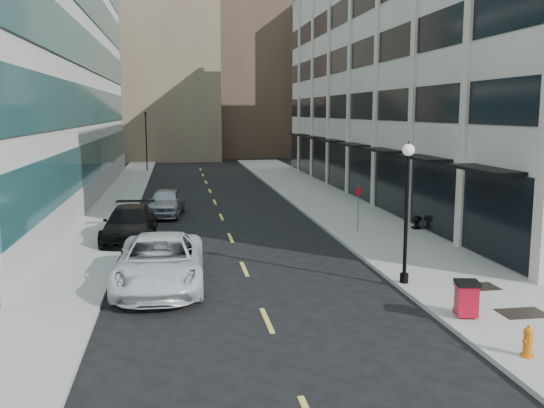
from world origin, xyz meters
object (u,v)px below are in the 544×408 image
object	(u,v)px
car_silver_sedan	(166,202)
fire_hydrant	(528,341)
car_white_van	(160,262)
traffic_signal	(145,116)
sign_post	(358,201)
lamppost	(407,200)
car_black_pickup	(130,224)
trash_bin	(466,297)
urn_planter	(416,221)

from	to	relation	value
car_silver_sedan	fire_hydrant	world-z (taller)	car_silver_sedan
car_white_van	fire_hydrant	distance (m)	12.12
traffic_signal	sign_post	world-z (taller)	traffic_signal
lamppost	traffic_signal	bearing A→B (deg)	104.00
traffic_signal	lamppost	distance (m)	44.72
traffic_signal	lamppost	xyz separation A→B (m)	(10.80, -43.31, -2.63)
car_black_pickup	car_silver_sedan	world-z (taller)	car_black_pickup
car_black_pickup	sign_post	world-z (taller)	sign_post
lamppost	sign_post	world-z (taller)	lamppost
car_silver_sedan	trash_bin	bearing A→B (deg)	-58.68
car_black_pickup	sign_post	size ratio (longest dim) A/B	2.40
lamppost	car_silver_sedan	bearing A→B (deg)	117.52
car_black_pickup	trash_bin	bearing A→B (deg)	-48.22
traffic_signal	car_silver_sedan	xyz separation A→B (m)	(2.30, -27.00, -4.90)
urn_planter	sign_post	bearing A→B (deg)	-175.75
fire_hydrant	trash_bin	size ratio (longest dim) A/B	0.74
car_white_van	sign_post	xyz separation A→B (m)	(9.60, 7.84, 0.78)
traffic_signal	car_silver_sedan	bearing A→B (deg)	-85.13
car_white_van	trash_bin	bearing A→B (deg)	-26.96
trash_bin	sign_post	xyz separation A→B (m)	(0.62, 12.83, 0.95)
urn_planter	traffic_signal	bearing A→B (deg)	113.99
trash_bin	car_silver_sedan	bearing A→B (deg)	126.52
car_silver_sedan	traffic_signal	bearing A→B (deg)	102.02
traffic_signal	car_black_pickup	xyz separation A→B (m)	(0.70, -34.00, -4.89)
lamppost	fire_hydrant	bearing A→B (deg)	-84.96
fire_hydrant	lamppost	xyz separation A→B (m)	(-0.59, 6.69, 2.55)
sign_post	urn_planter	world-z (taller)	sign_post
car_silver_sedan	urn_planter	xyz separation A→B (m)	(12.80, -6.93, -0.24)
car_black_pickup	lamppost	distance (m)	13.92
car_white_van	sign_post	size ratio (longest dim) A/B	2.73
car_white_van	car_black_pickup	size ratio (longest dim) A/B	1.14
traffic_signal	car_black_pickup	world-z (taller)	traffic_signal
trash_bin	urn_planter	bearing A→B (deg)	86.04
car_silver_sedan	car_white_van	bearing A→B (deg)	-82.85
car_white_van	fire_hydrant	xyz separation A→B (m)	(9.09, -8.00, -0.36)
car_black_pickup	urn_planter	size ratio (longest dim) A/B	8.22
traffic_signal	trash_bin	bearing A→B (deg)	-76.51
car_silver_sedan	sign_post	size ratio (longest dim) A/B	2.02
sign_post	car_white_van	bearing A→B (deg)	-156.56
car_black_pickup	sign_post	bearing A→B (deg)	1.79
traffic_signal	lamppost	size ratio (longest dim) A/B	1.39
trash_bin	car_white_van	bearing A→B (deg)	163.25
fire_hydrant	urn_planter	size ratio (longest dim) A/B	1.16
car_white_van	car_black_pickup	xyz separation A→B (m)	(-1.60, 8.00, -0.07)
car_silver_sedan	lamppost	bearing A→B (deg)	-55.33
trash_bin	lamppost	size ratio (longest dim) A/B	0.22
lamppost	urn_planter	xyz separation A→B (m)	(4.30, 9.39, -2.52)
fire_hydrant	car_white_van	bearing A→B (deg)	119.21
car_white_van	urn_planter	distance (m)	15.14
fire_hydrant	urn_planter	xyz separation A→B (m)	(3.71, 16.07, 0.03)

